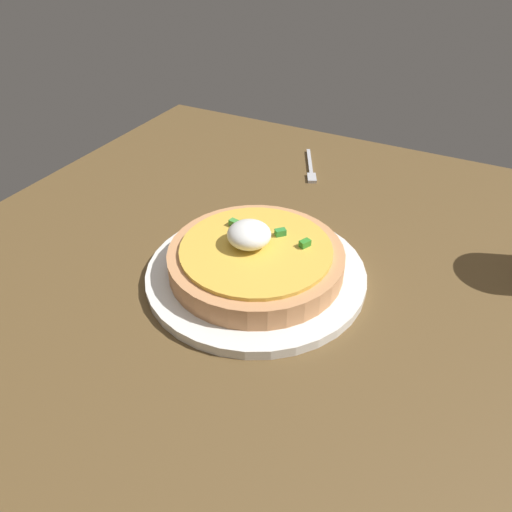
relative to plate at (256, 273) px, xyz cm
name	(u,v)px	position (x,y,z in cm)	size (l,w,h in cm)	color
dining_table	(322,290)	(7.58, 2.80, -1.75)	(100.52, 85.65, 2.28)	brown
plate	(256,273)	(0.00, 0.00, 0.00)	(26.37, 26.37, 1.22)	white
pizza	(256,257)	(-0.05, 0.01, 2.37)	(20.79, 20.79, 6.14)	tan
fork	(311,168)	(-5.02, 29.72, -0.36)	(6.07, 11.24, 0.50)	#B7B7BC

